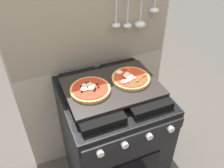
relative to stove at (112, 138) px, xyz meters
name	(u,v)px	position (x,y,z in m)	size (l,w,h in m)	color
kitchen_backsplash	(94,73)	(0.00, 0.34, 0.34)	(1.10, 0.09, 1.55)	#B2A893
stove	(112,138)	(0.00, 0.00, 0.00)	(0.60, 0.64, 0.90)	black
baking_tray	(112,86)	(0.00, 0.00, 0.46)	(0.54, 0.38, 0.02)	black
pizza_left	(90,89)	(-0.13, 0.00, 0.48)	(0.23, 0.23, 0.03)	tan
pizza_right	(131,78)	(0.12, 0.01, 0.48)	(0.23, 0.23, 0.03)	tan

